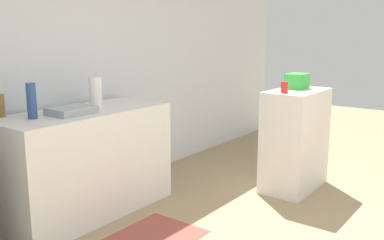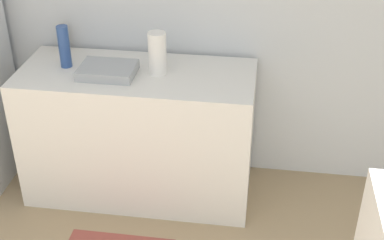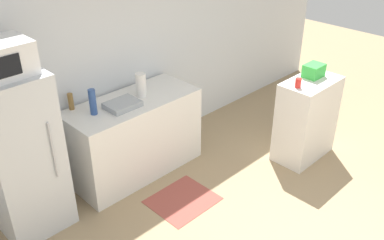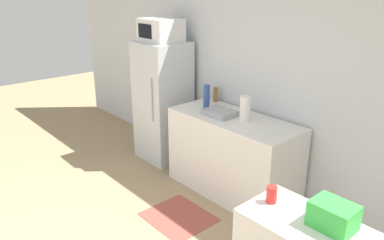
{
  "view_description": "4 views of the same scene",
  "coord_description": "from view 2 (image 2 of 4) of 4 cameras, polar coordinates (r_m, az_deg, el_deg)",
  "views": [
    {
      "loc": [
        -2.34,
        -0.39,
        1.56
      ],
      "look_at": [
        0.4,
        1.66,
        0.87
      ],
      "focal_mm": 40.0,
      "sensor_mm": 36.0,
      "label": 1
    },
    {
      "loc": [
        0.77,
        -0.49,
        2.4
      ],
      "look_at": [
        0.42,
        1.93,
        0.94
      ],
      "focal_mm": 50.0,
      "sensor_mm": 36.0,
      "label": 2
    },
    {
      "loc": [
        -2.5,
        -0.93,
        3.01
      ],
      "look_at": [
        0.02,
        1.61,
        1.01
      ],
      "focal_mm": 40.0,
      "sensor_mm": 36.0,
      "label": 3
    },
    {
      "loc": [
        2.56,
        -0.4,
        2.29
      ],
      "look_at": [
        0.17,
        1.71,
        1.14
      ],
      "focal_mm": 35.0,
      "sensor_mm": 36.0,
      "label": 4
    }
  ],
  "objects": [
    {
      "name": "bottle_tall",
      "position": [
        3.54,
        -13.47,
        7.63
      ],
      "size": [
        0.07,
        0.07,
        0.28
      ],
      "primitive_type": "cylinder",
      "color": "#2D4C8C",
      "rests_on": "counter"
    },
    {
      "name": "bottle_short",
      "position": [
        3.81,
        -13.58,
        8.53
      ],
      "size": [
        0.06,
        0.06,
        0.18
      ],
      "primitive_type": "cylinder",
      "color": "olive",
      "rests_on": "counter"
    },
    {
      "name": "paper_towel_roll",
      "position": [
        3.35,
        -3.72,
        7.1
      ],
      "size": [
        0.11,
        0.11,
        0.27
      ],
      "primitive_type": "cylinder",
      "color": "white",
      "rests_on": "counter"
    },
    {
      "name": "sink_basin",
      "position": [
        3.41,
        -8.99,
        5.25
      ],
      "size": [
        0.35,
        0.27,
        0.06
      ],
      "primitive_type": "cube",
      "color": "#9EA3A8",
      "rests_on": "counter"
    },
    {
      "name": "counter",
      "position": [
        3.66,
        -5.63,
        -1.42
      ],
      "size": [
        1.52,
        0.65,
        0.92
      ],
      "primitive_type": "cube",
      "color": "silver",
      "rests_on": "ground_plane"
    }
  ]
}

